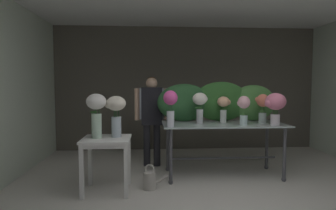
% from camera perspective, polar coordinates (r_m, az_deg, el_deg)
% --- Properties ---
extents(ground_plane, '(8.31, 8.31, 0.00)m').
position_cam_1_polar(ground_plane, '(4.70, 6.81, -13.61)').
color(ground_plane, beige).
extents(wall_back, '(5.82, 0.12, 2.68)m').
position_cam_1_polar(wall_back, '(6.34, 3.74, 3.29)').
color(wall_back, '#5B564C').
rests_on(wall_back, ground).
extents(wall_left, '(0.12, 3.90, 2.68)m').
position_cam_1_polar(wall_left, '(4.86, -29.10, 2.56)').
color(wall_left, silver).
rests_on(wall_left, ground).
extents(display_table_glass, '(1.88, 0.83, 0.83)m').
position_cam_1_polar(display_table_glass, '(4.51, 10.97, -5.33)').
color(display_table_glass, '#AFC0C0').
rests_on(display_table_glass, ground).
extents(side_table_white, '(0.63, 0.60, 0.72)m').
position_cam_1_polar(side_table_white, '(3.89, -12.22, -8.01)').
color(side_table_white, white).
rests_on(side_table_white, ground).
extents(florist, '(0.60, 0.24, 1.56)m').
position_cam_1_polar(florist, '(4.95, -3.28, -1.28)').
color(florist, '#232328').
rests_on(florist, ground).
extents(foliage_backdrop, '(1.97, 0.25, 0.65)m').
position_cam_1_polar(foliage_backdrop, '(4.73, 9.68, 0.54)').
color(foliage_backdrop, '#28562D').
rests_on(foliage_backdrop, display_table_glass).
extents(vase_fuchsia_tulips, '(0.20, 0.20, 0.52)m').
position_cam_1_polar(vase_fuchsia_tulips, '(3.99, 0.53, 0.16)').
color(vase_fuchsia_tulips, silver).
rests_on(vase_fuchsia_tulips, display_table_glass).
extents(vase_coral_peonies, '(0.21, 0.20, 0.45)m').
position_cam_1_polar(vase_coral_peonies, '(4.68, 18.42, -0.11)').
color(vase_coral_peonies, silver).
rests_on(vase_coral_peonies, display_table_glass).
extents(vase_blush_dahlias, '(0.20, 0.18, 0.43)m').
position_cam_1_polar(vase_blush_dahlias, '(4.38, 14.94, -0.33)').
color(vase_blush_dahlias, silver).
rests_on(vase_blush_dahlias, display_table_glass).
extents(vase_peach_carnations, '(0.21, 0.19, 0.41)m').
position_cam_1_polar(vase_peach_carnations, '(4.55, 11.10, -0.28)').
color(vase_peach_carnations, silver).
rests_on(vase_peach_carnations, display_table_glass).
extents(vase_rosy_roses, '(0.32, 0.29, 0.48)m').
position_cam_1_polar(vase_rosy_roses, '(4.42, 20.70, 0.11)').
color(vase_rosy_roses, silver).
rests_on(vase_rosy_roses, display_table_glass).
extents(vase_ivory_hydrangea, '(0.24, 0.23, 0.48)m').
position_cam_1_polar(vase_ivory_hydrangea, '(4.40, 6.40, 0.34)').
color(vase_ivory_hydrangea, silver).
rests_on(vase_ivory_hydrangea, display_table_glass).
extents(vase_white_roses_tall, '(0.26, 0.26, 0.59)m').
position_cam_1_polar(vase_white_roses_tall, '(3.84, -14.16, -1.14)').
color(vase_white_roses_tall, silver).
rests_on(vase_white_roses_tall, side_table_white).
extents(vase_cream_lisianthus_tall, '(0.29, 0.26, 0.55)m').
position_cam_1_polar(vase_cream_lisianthus_tall, '(3.87, -10.46, -1.21)').
color(vase_cream_lisianthus_tall, silver).
rests_on(vase_cream_lisianthus_tall, side_table_white).
extents(watering_can, '(0.35, 0.18, 0.34)m').
position_cam_1_polar(watering_can, '(4.02, -3.67, -14.75)').
color(watering_can, '#B7B2A8').
rests_on(watering_can, ground).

